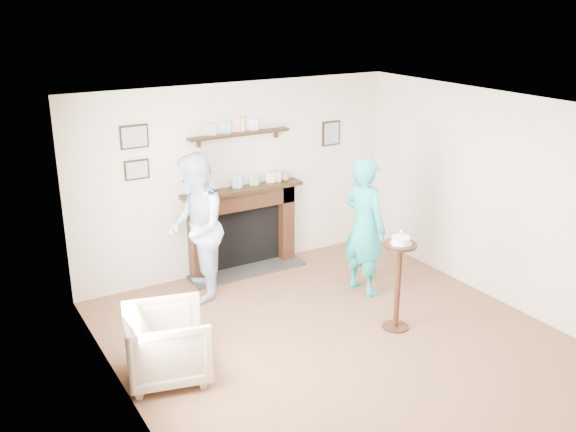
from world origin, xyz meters
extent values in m
plane|color=brown|center=(0.00, 0.00, 0.00)|extent=(5.00, 5.00, 0.00)
cube|color=beige|center=(0.00, 2.50, 1.25)|extent=(4.50, 0.04, 2.50)
cube|color=beige|center=(-2.25, 0.00, 1.25)|extent=(0.04, 5.00, 2.50)
cube|color=beige|center=(2.25, 0.00, 1.25)|extent=(0.04, 5.00, 2.50)
cube|color=white|center=(0.00, 0.00, 2.50)|extent=(4.50, 5.00, 0.04)
cube|color=black|center=(-0.66, 2.40, 0.55)|extent=(0.18, 0.20, 1.10)
cube|color=black|center=(0.66, 2.40, 0.55)|extent=(0.18, 0.20, 1.10)
cube|color=black|center=(0.00, 2.40, 0.98)|extent=(1.50, 0.20, 0.24)
cube|color=black|center=(0.00, 2.47, 0.43)|extent=(1.14, 0.06, 0.86)
cube|color=#2F2D2A|center=(0.00, 2.28, 0.01)|extent=(1.60, 0.44, 0.03)
cube|color=black|center=(0.00, 2.37, 1.12)|extent=(1.68, 0.26, 0.05)
cube|color=black|center=(0.00, 2.42, 1.85)|extent=(1.40, 0.15, 0.03)
cube|color=black|center=(-1.35, 2.48, 1.95)|extent=(0.34, 0.03, 0.28)
cube|color=black|center=(-1.35, 2.48, 1.55)|extent=(0.30, 0.03, 0.24)
cube|color=black|center=(1.45, 2.48, 1.70)|extent=(0.28, 0.03, 0.34)
cube|color=black|center=(-0.62, 2.37, 1.26)|extent=(0.16, 0.09, 0.22)
cylinder|color=beige|center=(-0.62, 2.32, 1.27)|extent=(0.11, 0.01, 0.11)
sphere|color=green|center=(0.64, 2.37, 1.21)|extent=(0.12, 0.12, 0.12)
imported|color=#C4A992|center=(-1.81, 0.42, 0.00)|extent=(0.95, 0.93, 0.71)
imported|color=silver|center=(-0.88, 1.90, 0.00)|extent=(0.98, 1.08, 1.81)
imported|color=teal|center=(0.97, 1.01, 0.00)|extent=(0.51, 0.68, 1.72)
cylinder|color=black|center=(0.72, 0.06, 0.01)|extent=(0.30, 0.30, 0.02)
cylinder|color=black|center=(0.72, 0.06, 0.50)|extent=(0.06, 0.06, 0.96)
cylinder|color=black|center=(0.72, 0.06, 0.99)|extent=(0.36, 0.36, 0.03)
cylinder|color=silver|center=(0.72, 0.06, 1.01)|extent=(0.24, 0.24, 0.01)
cylinder|color=white|center=(0.72, 0.06, 1.05)|extent=(0.19, 0.19, 0.07)
cylinder|color=beige|center=(0.72, 0.06, 1.11)|extent=(0.01, 0.01, 0.05)
sphere|color=orange|center=(0.72, 0.06, 1.15)|extent=(0.02, 0.02, 0.02)
camera|label=1|loc=(-3.56, -4.83, 3.52)|focal=40.00mm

